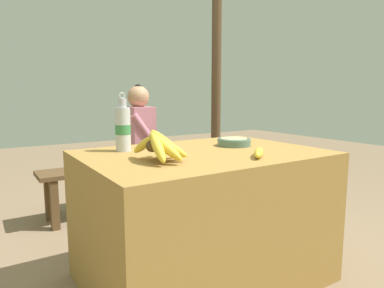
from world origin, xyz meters
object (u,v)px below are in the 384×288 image
at_px(water_bottle, 123,128).
at_px(banana_bunch_green, 85,161).
at_px(loose_banana_front, 259,153).
at_px(seated_vendor, 134,139).
at_px(support_post_far, 216,86).
at_px(wooden_bench, 129,172).
at_px(banana_bunch_ripe, 160,145).
at_px(serving_bowl, 234,141).

relative_size(water_bottle, banana_bunch_green, 1.21).
bearing_deg(banana_bunch_green, loose_banana_front, -74.70).
bearing_deg(seated_vendor, support_post_far, -164.07).
bearing_deg(water_bottle, support_post_far, 38.64).
relative_size(wooden_bench, seated_vendor, 1.35).
distance_m(banana_bunch_ripe, banana_bunch_green, 1.47).
bearing_deg(wooden_bench, support_post_far, 9.84).
relative_size(banana_bunch_ripe, water_bottle, 1.07).
bearing_deg(support_post_far, banana_bunch_ripe, -133.38).
distance_m(wooden_bench, support_post_far, 1.38).
bearing_deg(loose_banana_front, support_post_far, 59.25).
distance_m(banana_bunch_ripe, wooden_bench, 1.57).
relative_size(serving_bowl, support_post_far, 0.09).
height_order(water_bottle, loose_banana_front, water_bottle).
bearing_deg(banana_bunch_green, serving_bowl, -65.02).
xyz_separation_m(banana_bunch_ripe, banana_bunch_green, (0.03, 1.44, -0.32)).
relative_size(banana_bunch_ripe, banana_bunch_green, 1.29).
height_order(serving_bowl, wooden_bench, serving_bowl).
bearing_deg(loose_banana_front, seated_vendor, 89.93).
xyz_separation_m(loose_banana_front, wooden_bench, (-0.05, 1.61, -0.40)).
relative_size(banana_bunch_ripe, support_post_far, 0.15).
bearing_deg(banana_bunch_ripe, water_bottle, 95.32).
bearing_deg(water_bottle, seated_vendor, 63.90).
bearing_deg(seated_vendor, loose_banana_front, 94.07).
height_order(water_bottle, seated_vendor, seated_vendor).
bearing_deg(serving_bowl, seated_vendor, 96.46).
relative_size(loose_banana_front, wooden_bench, 0.12).
relative_size(seated_vendor, banana_bunch_green, 4.24).
height_order(serving_bowl, banana_bunch_green, serving_bowl).
xyz_separation_m(banana_bunch_ripe, wooden_bench, (0.42, 1.44, -0.46)).
height_order(banana_bunch_ripe, support_post_far, support_post_far).
bearing_deg(water_bottle, banana_bunch_green, 86.31).
xyz_separation_m(banana_bunch_green, support_post_far, (1.51, 0.20, 0.64)).
height_order(banana_bunch_ripe, loose_banana_front, banana_bunch_ripe).
xyz_separation_m(loose_banana_front, seated_vendor, (0.00, 1.58, -0.10)).
bearing_deg(water_bottle, wooden_bench, 66.83).
distance_m(loose_banana_front, banana_bunch_green, 1.68).
relative_size(banana_bunch_ripe, wooden_bench, 0.23).
distance_m(serving_bowl, wooden_bench, 1.33).
xyz_separation_m(seated_vendor, support_post_far, (1.07, 0.22, 0.48)).
bearing_deg(serving_bowl, loose_banana_front, -111.11).
xyz_separation_m(wooden_bench, banana_bunch_green, (-0.39, -0.00, 0.14)).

